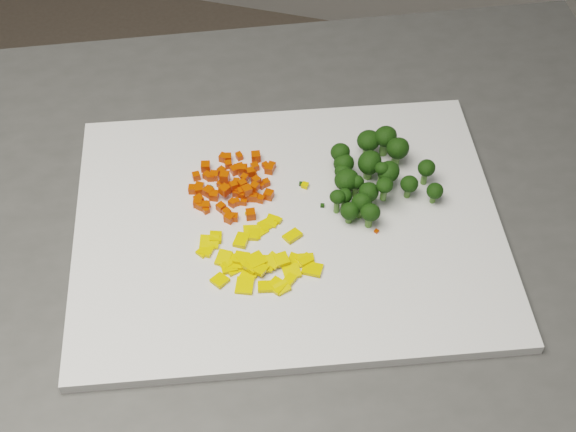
% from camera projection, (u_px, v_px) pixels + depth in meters
% --- Properties ---
extents(counter_block, '(1.20, 1.04, 0.90)m').
position_uv_depth(counter_block, '(249.00, 423.00, 1.19)').
color(counter_block, '#3E3E3C').
rests_on(counter_block, ground).
extents(cutting_board, '(0.54, 0.48, 0.01)m').
position_uv_depth(cutting_board, '(288.00, 226.00, 0.85)').
color(cutting_board, silver).
rests_on(cutting_board, counter_block).
extents(carrot_pile, '(0.10, 0.10, 0.03)m').
position_uv_depth(carrot_pile, '(238.00, 179.00, 0.86)').
color(carrot_pile, '#C12A02').
rests_on(carrot_pile, cutting_board).
extents(pepper_pile, '(0.11, 0.11, 0.02)m').
position_uv_depth(pepper_pile, '(258.00, 257.00, 0.80)').
color(pepper_pile, '#E3B10B').
rests_on(pepper_pile, cutting_board).
extents(broccoli_pile, '(0.12, 0.12, 0.06)m').
position_uv_depth(broccoli_pile, '(383.00, 173.00, 0.85)').
color(broccoli_pile, black).
rests_on(broccoli_pile, cutting_board).
extents(carrot_cube_0, '(0.01, 0.01, 0.01)m').
position_uv_depth(carrot_cube_0, '(247.00, 197.00, 0.86)').
color(carrot_cube_0, '#C12A02').
rests_on(carrot_cube_0, carrot_pile).
extents(carrot_cube_1, '(0.01, 0.01, 0.01)m').
position_uv_depth(carrot_cube_1, '(227.00, 158.00, 0.90)').
color(carrot_cube_1, '#C12A02').
rests_on(carrot_cube_1, carrot_pile).
extents(carrot_cube_2, '(0.01, 0.01, 0.01)m').
position_uv_depth(carrot_cube_2, '(234.00, 217.00, 0.84)').
color(carrot_cube_2, '#C12A02').
rests_on(carrot_cube_2, carrot_pile).
extents(carrot_cube_3, '(0.01, 0.01, 0.01)m').
position_uv_depth(carrot_cube_3, '(225.00, 176.00, 0.86)').
color(carrot_cube_3, '#C12A02').
rests_on(carrot_cube_3, carrot_pile).
extents(carrot_cube_4, '(0.01, 0.01, 0.01)m').
position_uv_depth(carrot_cube_4, '(196.00, 176.00, 0.88)').
color(carrot_cube_4, '#C12A02').
rests_on(carrot_cube_4, carrot_pile).
extents(carrot_cube_5, '(0.01, 0.01, 0.01)m').
position_uv_depth(carrot_cube_5, '(244.00, 168.00, 0.88)').
color(carrot_cube_5, '#C12A02').
rests_on(carrot_cube_5, carrot_pile).
extents(carrot_cube_6, '(0.01, 0.01, 0.01)m').
position_uv_depth(carrot_cube_6, '(201.00, 206.00, 0.85)').
color(carrot_cube_6, '#C12A02').
rests_on(carrot_cube_6, carrot_pile).
extents(carrot_cube_7, '(0.01, 0.01, 0.01)m').
position_uv_depth(carrot_cube_7, '(225.00, 178.00, 0.88)').
color(carrot_cube_7, '#C12A02').
rests_on(carrot_cube_7, carrot_pile).
extents(carrot_cube_8, '(0.01, 0.01, 0.01)m').
position_uv_depth(carrot_cube_8, '(251.00, 171.00, 0.88)').
color(carrot_cube_8, '#C12A02').
rests_on(carrot_cube_8, carrot_pile).
extents(carrot_cube_9, '(0.01, 0.01, 0.01)m').
position_uv_depth(carrot_cube_9, '(193.00, 189.00, 0.87)').
color(carrot_cube_9, '#C12A02').
rests_on(carrot_cube_9, carrot_pile).
extents(carrot_cube_10, '(0.01, 0.01, 0.01)m').
position_uv_depth(carrot_cube_10, '(255.00, 187.00, 0.86)').
color(carrot_cube_10, '#C12A02').
rests_on(carrot_cube_10, carrot_pile).
extents(carrot_cube_11, '(0.01, 0.01, 0.01)m').
position_uv_depth(carrot_cube_11, '(253.00, 196.00, 0.86)').
color(carrot_cube_11, '#C12A02').
rests_on(carrot_cube_11, carrot_pile).
extents(carrot_cube_12, '(0.01, 0.01, 0.01)m').
position_uv_depth(carrot_cube_12, '(261.00, 199.00, 0.86)').
color(carrot_cube_12, '#C12A02').
rests_on(carrot_cube_12, carrot_pile).
extents(carrot_cube_13, '(0.01, 0.01, 0.01)m').
position_uv_depth(carrot_cube_13, '(207.00, 176.00, 0.88)').
color(carrot_cube_13, '#C12A02').
rests_on(carrot_cube_13, carrot_pile).
extents(carrot_cube_14, '(0.01, 0.01, 0.01)m').
position_uv_depth(carrot_cube_14, '(239.00, 155.00, 0.90)').
color(carrot_cube_14, '#C12A02').
rests_on(carrot_cube_14, carrot_pile).
extents(carrot_cube_15, '(0.01, 0.01, 0.01)m').
position_uv_depth(carrot_cube_15, '(256.00, 157.00, 0.90)').
color(carrot_cube_15, '#C12A02').
rests_on(carrot_cube_15, carrot_pile).
extents(carrot_cube_16, '(0.01, 0.01, 0.01)m').
position_uv_depth(carrot_cube_16, '(236.00, 193.00, 0.86)').
color(carrot_cube_16, '#C12A02').
rests_on(carrot_cube_16, carrot_pile).
extents(carrot_cube_17, '(0.01, 0.01, 0.01)m').
position_uv_depth(carrot_cube_17, '(198.00, 202.00, 0.85)').
color(carrot_cube_17, '#C12A02').
rests_on(carrot_cube_17, carrot_pile).
extents(carrot_cube_18, '(0.01, 0.01, 0.01)m').
position_uv_depth(carrot_cube_18, '(236.00, 182.00, 0.87)').
color(carrot_cube_18, '#C12A02').
rests_on(carrot_cube_18, carrot_pile).
extents(carrot_cube_19, '(0.01, 0.01, 0.01)m').
position_uv_depth(carrot_cube_19, '(237.00, 191.00, 0.86)').
color(carrot_cube_19, '#C12A02').
rests_on(carrot_cube_19, carrot_pile).
extents(carrot_cube_20, '(0.01, 0.01, 0.01)m').
position_uv_depth(carrot_cube_20, '(235.00, 170.00, 0.88)').
color(carrot_cube_20, '#C12A02').
rests_on(carrot_cube_20, carrot_pile).
extents(carrot_cube_21, '(0.01, 0.01, 0.01)m').
position_uv_depth(carrot_cube_21, '(214.00, 196.00, 0.86)').
color(carrot_cube_21, '#C12A02').
rests_on(carrot_cube_21, carrot_pile).
extents(carrot_cube_22, '(0.01, 0.01, 0.01)m').
position_uv_depth(carrot_cube_22, '(250.00, 172.00, 0.87)').
color(carrot_cube_22, '#C12A02').
rests_on(carrot_cube_22, carrot_pile).
extents(carrot_cube_23, '(0.01, 0.01, 0.01)m').
position_uv_depth(carrot_cube_23, '(234.00, 186.00, 0.86)').
color(carrot_cube_23, '#C12A02').
rests_on(carrot_cube_23, carrot_pile).
extents(carrot_cube_24, '(0.01, 0.01, 0.01)m').
position_uv_depth(carrot_cube_24, '(242.00, 184.00, 0.86)').
color(carrot_cube_24, '#C12A02').
rests_on(carrot_cube_24, carrot_pile).
extents(carrot_cube_25, '(0.01, 0.01, 0.01)m').
position_uv_depth(carrot_cube_25, '(240.00, 166.00, 0.89)').
color(carrot_cube_25, '#C12A02').
rests_on(carrot_cube_25, carrot_pile).
extents(carrot_cube_26, '(0.01, 0.01, 0.01)m').
position_uv_depth(carrot_cube_26, '(214.00, 176.00, 0.88)').
color(carrot_cube_26, '#C12A02').
rests_on(carrot_cube_26, carrot_pile).
extents(carrot_cube_27, '(0.01, 0.01, 0.01)m').
position_uv_depth(carrot_cube_27, '(199.00, 188.00, 0.87)').
color(carrot_cube_27, '#C12A02').
rests_on(carrot_cube_27, carrot_pile).
extents(carrot_cube_28, '(0.01, 0.01, 0.01)m').
position_uv_depth(carrot_cube_28, '(228.00, 165.00, 0.89)').
color(carrot_cube_28, '#C12A02').
rests_on(carrot_cube_28, carrot_pile).
extents(carrot_cube_29, '(0.01, 0.01, 0.01)m').
position_uv_depth(carrot_cube_29, '(242.00, 192.00, 0.85)').
color(carrot_cube_29, '#C12A02').
rests_on(carrot_cube_29, carrot_pile).
extents(carrot_cube_30, '(0.01, 0.01, 0.01)m').
position_uv_depth(carrot_cube_30, '(238.00, 190.00, 0.86)').
color(carrot_cube_30, '#C12A02').
rests_on(carrot_cube_30, carrot_pile).
extents(carrot_cube_31, '(0.01, 0.01, 0.01)m').
position_uv_depth(carrot_cube_31, '(222.00, 171.00, 0.88)').
color(carrot_cube_31, '#C12A02').
rests_on(carrot_cube_31, carrot_pile).
extents(carrot_cube_32, '(0.01, 0.01, 0.01)m').
position_uv_depth(carrot_cube_32, '(269.00, 169.00, 0.88)').
color(carrot_cube_32, '#C12A02').
rests_on(carrot_cube_32, carrot_pile).
extents(carrot_cube_33, '(0.01, 0.01, 0.01)m').
position_uv_depth(carrot_cube_33, '(240.00, 157.00, 0.90)').
color(carrot_cube_33, '#C12A02').
rests_on(carrot_cube_33, carrot_pile).
extents(carrot_cube_34, '(0.01, 0.01, 0.01)m').
position_uv_depth(carrot_cube_34, '(199.00, 190.00, 0.86)').
color(carrot_cube_34, '#C12A02').
rests_on(carrot_cube_34, carrot_pile).
extents(carrot_cube_35, '(0.01, 0.01, 0.01)m').
position_uv_depth(carrot_cube_35, '(247.00, 190.00, 0.85)').
color(carrot_cube_35, '#C12A02').
rests_on(carrot_cube_35, carrot_pile).
extents(carrot_cube_36, '(0.01, 0.01, 0.01)m').
position_uv_depth(carrot_cube_36, '(262.00, 186.00, 0.87)').
color(carrot_cube_36, '#C12A02').
rests_on(carrot_cube_36, carrot_pile).
extents(carrot_cube_37, '(0.01, 0.01, 0.01)m').
position_uv_depth(carrot_cube_37, '(244.00, 202.00, 0.86)').
color(carrot_cube_37, '#C12A02').
rests_on(carrot_cube_37, carrot_pile).
extents(carrot_cube_38, '(0.01, 0.01, 0.01)m').
position_uv_depth(carrot_cube_38, '(243.00, 169.00, 0.88)').
color(carrot_cube_38, '#C12A02').
rests_on(carrot_cube_38, carrot_pile).
extents(carrot_cube_39, '(0.01, 0.01, 0.01)m').
position_uv_depth(carrot_cube_39, '(206.00, 206.00, 0.85)').
color(carrot_cube_39, '#C12A02').
rests_on(carrot_cube_39, carrot_pile).
extents(carrot_cube_40, '(0.01, 0.01, 0.01)m').
position_uv_depth(carrot_cube_40, '(256.00, 181.00, 0.87)').
color(carrot_cube_40, '#C12A02').
rests_on(carrot_cube_40, carrot_pile).
extents(carrot_cube_41, '(0.01, 0.01, 0.01)m').
position_uv_depth(carrot_cube_41, '(256.00, 158.00, 0.90)').
color(carrot_cube_41, '#C12A02').
rests_on(carrot_cube_41, carrot_pile).
extents(carrot_cube_42, '(0.01, 0.01, 0.01)m').
position_uv_depth(carrot_cube_42, '(255.00, 167.00, 0.89)').
color(carrot_cube_42, '#C12A02').
rests_on(carrot_cube_42, carrot_pile).
extents(carrot_cube_43, '(0.01, 0.01, 0.01)m').
position_uv_depth(carrot_cube_43, '(266.00, 183.00, 0.87)').
color(carrot_cube_43, '#C12A02').
rests_on(carrot_cube_43, carrot_pile).
extents(carrot_cube_44, '(0.01, 0.01, 0.01)m').
position_uv_depth(carrot_cube_44, '(229.00, 218.00, 0.84)').
color(carrot_cube_44, '#C12A02').
rests_on(carrot_cube_44, carrot_pile).
extents(carrot_cube_45, '(0.01, 0.01, 0.01)m').
position_uv_depth(carrot_cube_45, '(251.00, 214.00, 0.84)').
color(carrot_cube_45, '#C12A02').
rests_on(carrot_cube_45, carrot_pile).
extents(carrot_cube_46, '(0.01, 0.01, 0.01)m').
position_uv_depth(carrot_cube_46, '(233.00, 203.00, 0.85)').
color(carrot_cube_46, '#C12A02').
rests_on(carrot_cube_46, carrot_pile).
extents(carrot_cube_47, '(0.01, 0.01, 0.01)m').
position_uv_depth(carrot_cube_47, '(206.00, 205.00, 0.85)').
color(carrot_cube_47, '#C12A02').
rests_on(carrot_cube_47, carrot_pile).
extents(carrot_cube_48, '(0.01, 0.01, 0.01)m').
position_uv_depth(carrot_cube_48, '(244.00, 178.00, 0.87)').
color(carrot_cube_48, '#C12A02').
rests_on(carrot_cube_48, carrot_pile).
extents(carrot_cube_49, '(0.01, 0.01, 0.01)m').
position_uv_depth(carrot_cube_49, '(206.00, 210.00, 0.85)').
color(carrot_cube_49, '#C12A02').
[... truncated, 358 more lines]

